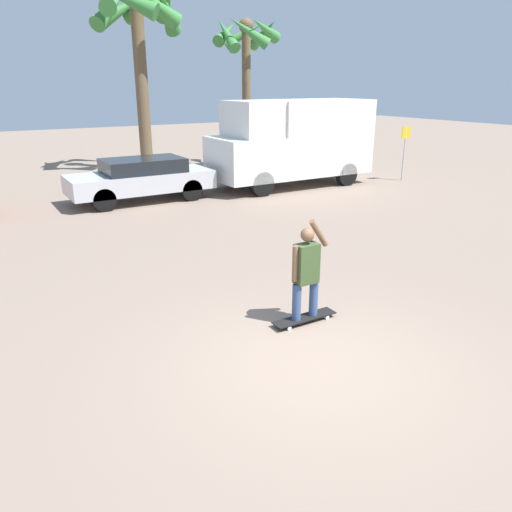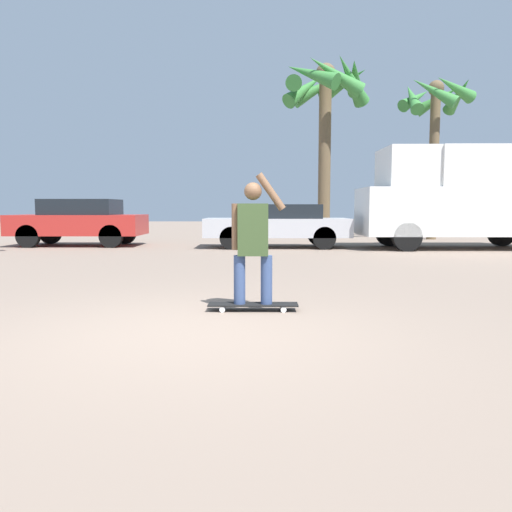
{
  "view_description": "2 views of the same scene",
  "coord_description": "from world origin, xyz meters",
  "px_view_note": "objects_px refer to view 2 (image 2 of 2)",
  "views": [
    {
      "loc": [
        -3.72,
        -4.65,
        3.59
      ],
      "look_at": [
        0.27,
        2.01,
        0.9
      ],
      "focal_mm": 35.0,
      "sensor_mm": 36.0,
      "label": 1
    },
    {
      "loc": [
        0.69,
        -4.91,
        1.26
      ],
      "look_at": [
        0.64,
        1.28,
        0.65
      ],
      "focal_mm": 35.0,
      "sensor_mm": 36.0,
      "label": 2
    }
  ],
  "objects_px": {
    "person_skateboarder": "(253,237)",
    "parked_car_red": "(79,221)",
    "skateboard": "(253,305)",
    "parked_car_silver": "(278,224)",
    "palm_tree_center_background": "(326,93)",
    "palm_tree_near_van": "(435,110)",
    "camper_van": "(463,194)"
  },
  "relations": [
    {
      "from": "palm_tree_near_van",
      "to": "camper_van",
      "type": "bearing_deg",
      "value": -97.28
    },
    {
      "from": "skateboard",
      "to": "palm_tree_near_van",
      "type": "bearing_deg",
      "value": 63.59
    },
    {
      "from": "skateboard",
      "to": "person_skateboarder",
      "type": "height_order",
      "value": "person_skateboarder"
    },
    {
      "from": "person_skateboarder",
      "to": "palm_tree_center_background",
      "type": "distance_m",
      "value": 16.53
    },
    {
      "from": "parked_car_red",
      "to": "skateboard",
      "type": "bearing_deg",
      "value": -60.51
    },
    {
      "from": "parked_car_silver",
      "to": "palm_tree_center_background",
      "type": "height_order",
      "value": "palm_tree_center_background"
    },
    {
      "from": "skateboard",
      "to": "parked_car_red",
      "type": "bearing_deg",
      "value": 119.49
    },
    {
      "from": "palm_tree_near_van",
      "to": "parked_car_red",
      "type": "bearing_deg",
      "value": -164.82
    },
    {
      "from": "camper_van",
      "to": "parked_car_red",
      "type": "bearing_deg",
      "value": 175.21
    },
    {
      "from": "skateboard",
      "to": "palm_tree_near_van",
      "type": "relative_size",
      "value": 0.18
    },
    {
      "from": "palm_tree_near_van",
      "to": "person_skateboarder",
      "type": "bearing_deg",
      "value": -116.42
    },
    {
      "from": "skateboard",
      "to": "palm_tree_center_background",
      "type": "height_order",
      "value": "palm_tree_center_background"
    },
    {
      "from": "skateboard",
      "to": "palm_tree_center_background",
      "type": "xyz_separation_m",
      "value": [
        2.86,
        15.46,
        5.95
      ]
    },
    {
      "from": "person_skateboarder",
      "to": "palm_tree_center_background",
      "type": "relative_size",
      "value": 0.21
    },
    {
      "from": "parked_car_red",
      "to": "camper_van",
      "type": "bearing_deg",
      "value": -4.79
    },
    {
      "from": "skateboard",
      "to": "person_skateboarder",
      "type": "bearing_deg",
      "value": -180.0
    },
    {
      "from": "palm_tree_center_background",
      "to": "camper_van",
      "type": "bearing_deg",
      "value": -60.83
    },
    {
      "from": "parked_car_silver",
      "to": "palm_tree_near_van",
      "type": "xyz_separation_m",
      "value": [
        6.21,
        4.1,
        4.28
      ]
    },
    {
      "from": "skateboard",
      "to": "person_skateboarder",
      "type": "distance_m",
      "value": 0.83
    },
    {
      "from": "skateboard",
      "to": "parked_car_silver",
      "type": "distance_m",
      "value": 9.73
    },
    {
      "from": "parked_car_red",
      "to": "palm_tree_near_van",
      "type": "distance_m",
      "value": 13.81
    },
    {
      "from": "parked_car_silver",
      "to": "palm_tree_near_van",
      "type": "height_order",
      "value": "palm_tree_near_van"
    },
    {
      "from": "parked_car_silver",
      "to": "parked_car_red",
      "type": "xyz_separation_m",
      "value": [
        -6.49,
        0.66,
        0.08
      ]
    },
    {
      "from": "person_skateboarder",
      "to": "parked_car_red",
      "type": "xyz_separation_m",
      "value": [
        -5.85,
        10.34,
        -0.09
      ]
    },
    {
      "from": "palm_tree_center_background",
      "to": "skateboard",
      "type": "bearing_deg",
      "value": -100.47
    },
    {
      "from": "skateboard",
      "to": "palm_tree_near_van",
      "type": "xyz_separation_m",
      "value": [
        6.85,
        13.79,
        4.94
      ]
    },
    {
      "from": "palm_tree_near_van",
      "to": "skateboard",
      "type": "bearing_deg",
      "value": -116.41
    },
    {
      "from": "skateboard",
      "to": "parked_car_silver",
      "type": "height_order",
      "value": "parked_car_silver"
    },
    {
      "from": "person_skateboarder",
      "to": "palm_tree_center_background",
      "type": "xyz_separation_m",
      "value": [
        2.86,
        15.46,
        5.12
      ]
    },
    {
      "from": "person_skateboarder",
      "to": "parked_car_red",
      "type": "height_order",
      "value": "person_skateboarder"
    },
    {
      "from": "skateboard",
      "to": "palm_tree_near_van",
      "type": "height_order",
      "value": "palm_tree_near_van"
    },
    {
      "from": "skateboard",
      "to": "camper_van",
      "type": "relative_size",
      "value": 0.19
    }
  ]
}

